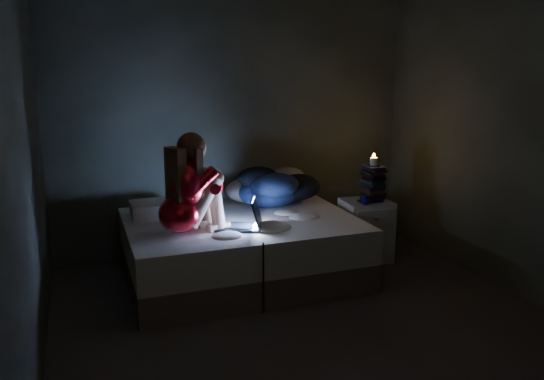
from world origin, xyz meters
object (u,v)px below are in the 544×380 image
nightstand (366,230)px  candle (374,163)px  woman (178,185)px  bed (241,248)px  laptop (238,213)px  phone (364,202)px

nightstand → candle: size_ratio=7.33×
woman → bed: bearing=7.1°
woman → laptop: (0.48, 0.02, -0.27)m
woman → nightstand: 1.99m
bed → phone: bearing=-1.0°
bed → laptop: 0.50m
nightstand → candle: (0.06, 0.00, 0.66)m
bed → phone: 1.25m
laptop → nightstand: laptop is taller
nightstand → phone: 0.31m
bed → woman: size_ratio=2.43×
woman → laptop: bearing=-17.2°
bed → woman: bearing=-153.5°
candle → nightstand: bearing=-179.9°
laptop → candle: size_ratio=4.68×
woman → laptop: 0.55m
phone → woman: bearing=-169.7°
bed → candle: candle is taller
woman → candle: 1.94m
candle → phone: candle is taller
candle → bed: bearing=-178.6°
nightstand → candle: 0.66m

